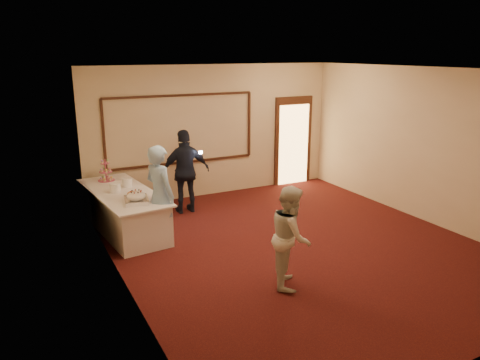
# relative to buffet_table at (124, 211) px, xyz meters

# --- Properties ---
(floor) EXTENTS (7.00, 7.00, 0.00)m
(floor) POSITION_rel_buffet_table_xyz_m (2.50, -2.09, -0.39)
(floor) COLOR black
(floor) RESTS_ON ground
(room_walls) EXTENTS (6.04, 7.04, 3.02)m
(room_walls) POSITION_rel_buffet_table_xyz_m (2.50, -2.09, 1.64)
(room_walls) COLOR beige
(room_walls) RESTS_ON floor
(wall_molding) EXTENTS (3.45, 0.04, 1.55)m
(wall_molding) POSITION_rel_buffet_table_xyz_m (1.70, 1.38, 1.21)
(wall_molding) COLOR #351F0F
(wall_molding) RESTS_ON room_walls
(doorway) EXTENTS (1.05, 0.07, 2.20)m
(doorway) POSITION_rel_buffet_table_xyz_m (4.65, 1.37, 0.69)
(doorway) COLOR #351F0F
(doorway) RESTS_ON floor
(buffet_table) EXTENTS (1.27, 2.69, 0.77)m
(buffet_table) POSITION_rel_buffet_table_xyz_m (0.00, 0.00, 0.00)
(buffet_table) COLOR silver
(buffet_table) RESTS_ON floor
(pavlova_tray) EXTENTS (0.47, 0.59, 0.20)m
(pavlova_tray) POSITION_rel_buffet_table_xyz_m (0.06, -0.77, 0.47)
(pavlova_tray) COLOR silver
(pavlova_tray) RESTS_ON buffet_table
(cupcake_stand) EXTENTS (0.33, 0.33, 0.48)m
(cupcake_stand) POSITION_rel_buffet_table_xyz_m (-0.11, 0.89, 0.56)
(cupcake_stand) COLOR #CE5380
(cupcake_stand) RESTS_ON buffet_table
(plate_stack_a) EXTENTS (0.21, 0.21, 0.17)m
(plate_stack_a) POSITION_rel_buffet_table_xyz_m (-0.13, 0.00, 0.47)
(plate_stack_a) COLOR white
(plate_stack_a) RESTS_ON buffet_table
(plate_stack_b) EXTENTS (0.20, 0.20, 0.17)m
(plate_stack_b) POSITION_rel_buffet_table_xyz_m (0.16, 0.27, 0.47)
(plate_stack_b) COLOR white
(plate_stack_b) RESTS_ON buffet_table
(tart) EXTENTS (0.29, 0.29, 0.06)m
(tart) POSITION_rel_buffet_table_xyz_m (0.12, -0.38, 0.41)
(tart) COLOR white
(tart) RESTS_ON buffet_table
(man) EXTENTS (0.62, 0.75, 1.76)m
(man) POSITION_rel_buffet_table_xyz_m (0.45, -0.91, 0.49)
(man) COLOR #87AED7
(man) RESTS_ON floor
(woman) EXTENTS (0.85, 0.90, 1.48)m
(woman) POSITION_rel_buffet_table_xyz_m (1.64, -3.19, 0.35)
(woman) COLOR silver
(woman) RESTS_ON floor
(guest) EXTENTS (1.04, 0.47, 1.75)m
(guest) POSITION_rel_buffet_table_xyz_m (1.43, 0.47, 0.49)
(guest) COLOR black
(guest) RESTS_ON floor
(camera_flash) EXTENTS (0.08, 0.05, 0.05)m
(camera_flash) POSITION_rel_buffet_table_xyz_m (1.68, 0.25, 0.91)
(camera_flash) COLOR white
(camera_flash) RESTS_ON guest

